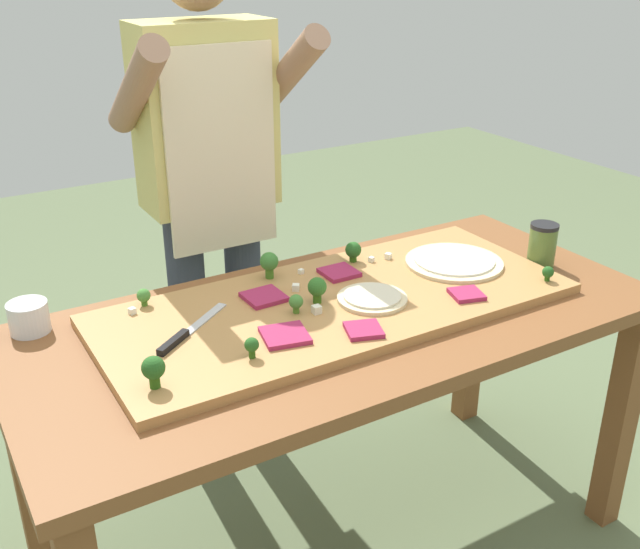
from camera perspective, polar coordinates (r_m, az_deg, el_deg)
ground_plane at (r=2.37m, az=1.35°, el=-20.01°), size 8.00×8.00×0.00m
prep_table at (r=1.96m, az=1.55°, el=-5.77°), size 1.67×0.77×0.78m
cutting_board at (r=1.93m, az=1.29°, el=-2.25°), size 1.24×0.52×0.03m
chefs_knife at (r=1.77m, az=-10.40°, el=-4.54°), size 0.24×0.18×0.02m
pizza_whole_cheese_artichoke at (r=1.92m, az=4.03°, el=-1.80°), size 0.18×0.18×0.02m
pizza_whole_white_garlic at (r=2.16m, az=10.26°, el=0.98°), size 0.28×0.28×0.02m
pizza_slice_far_left at (r=1.93m, az=-4.32°, el=-1.72°), size 0.10×0.10×0.01m
pizza_slice_near_right at (r=2.06m, az=1.48°, el=0.16°), size 0.09×0.09×0.01m
pizza_slice_near_left at (r=1.77m, az=3.37°, el=-4.27°), size 0.11×0.11×0.01m
pizza_slice_center at (r=1.97m, az=11.19°, el=-1.49°), size 0.10×0.10×0.01m
pizza_slice_far_right at (r=1.74m, az=-2.71°, el=-4.69°), size 0.12×0.12×0.01m
broccoli_floret_center_left at (r=1.84m, az=-1.86°, el=-2.14°), size 0.04×0.04×0.05m
broccoli_floret_back_left at (r=1.89m, az=-0.22°, el=-1.03°), size 0.05×0.05×0.07m
broccoli_floret_back_mid at (r=1.66m, az=-5.27°, el=-5.46°), size 0.03×0.03×0.05m
broccoli_floret_center_right at (r=2.11m, az=17.11°, el=0.14°), size 0.03×0.03×0.04m
broccoli_floret_front_right at (r=2.03m, az=-3.92°, el=0.92°), size 0.05×0.05×0.07m
broccoli_floret_front_mid at (r=2.14m, az=2.57°, el=1.86°), size 0.05×0.05×0.06m
broccoli_floret_front_left at (r=1.93m, az=-13.39°, el=-1.62°), size 0.04×0.04×0.05m
broccoli_floret_back_right at (r=1.58m, az=-12.67°, el=-7.10°), size 0.05×0.05×0.07m
cheese_crumble_a at (r=2.17m, az=5.26°, el=1.42°), size 0.02×0.02×0.02m
cheese_crumble_b at (r=1.97m, az=-1.87°, el=-1.00°), size 0.03×0.03×0.02m
cheese_crumble_c at (r=1.85m, az=-0.26°, el=-2.71°), size 0.02×0.02×0.02m
cheese_crumble_d at (r=1.91m, az=-14.23°, el=-2.73°), size 0.02×0.02×0.02m
cheese_crumble_e at (r=2.07m, az=-1.47°, el=0.24°), size 0.02×0.02×0.01m
cheese_crumble_f at (r=2.15m, az=3.97°, el=1.16°), size 0.02×0.02×0.01m
flour_cup at (r=1.94m, az=-21.45°, el=-3.20°), size 0.10×0.10×0.08m
sauce_jar at (r=2.26m, az=16.71°, el=2.18°), size 0.08×0.08×0.13m
cook_center at (r=2.32m, az=-8.44°, el=7.62°), size 0.54×0.39×1.67m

